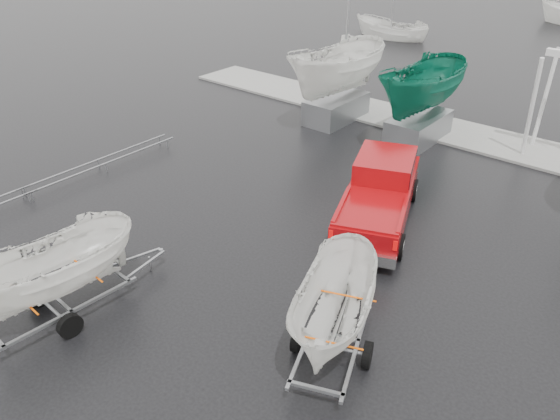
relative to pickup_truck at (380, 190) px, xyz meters
The scene contains 9 objects.
ground_plane 4.79m from the pickup_truck, 100.09° to the right, with size 120.00×120.00×0.00m, color black.
dock 8.48m from the pickup_truck, 95.59° to the left, with size 30.00×3.00×0.12m, color gray.
pickup_truck is the anchor object (origin of this frame).
trailer_hitched 6.50m from the pickup_truck, 68.39° to the right, with size 2.42×3.78×4.73m.
trailer_parked 9.93m from the pickup_truck, 110.94° to the right, with size 1.81×3.66×4.93m.
keelboat_0 9.25m from the pickup_truck, 133.46° to the left, with size 2.41×3.20×10.58m.
keelboat_1 7.34m from the pickup_truck, 107.03° to the left, with size 2.22×3.20×7.01m.
mast_rack_0 10.48m from the pickup_truck, 159.80° to the right, with size 0.56×6.50×0.06m.
moored_boat_0 26.04m from the pickup_truck, 118.84° to the left, with size 2.31×2.26×10.86m.
Camera 1 is at (8.06, -9.09, 9.01)m, focal length 35.00 mm.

